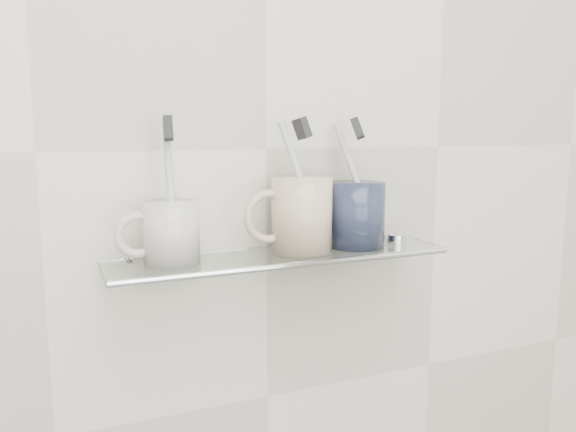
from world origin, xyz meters
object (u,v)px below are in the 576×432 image
mug_right (356,215)px  mug_center (302,214)px  shelf_glass (282,257)px  mug_left (172,233)px

mug_right → mug_center: bearing=167.4°
shelf_glass → mug_left: (-0.16, 0.00, 0.05)m
shelf_glass → mug_center: bearing=8.4°
mug_center → mug_right: size_ratio=1.11×
shelf_glass → mug_center: (0.03, 0.00, 0.06)m
mug_center → mug_right: 0.09m
mug_right → mug_left: bearing=167.4°
mug_center → mug_right: (0.09, 0.00, -0.01)m
shelf_glass → mug_center: mug_center is taller
mug_center → shelf_glass: bearing=169.1°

